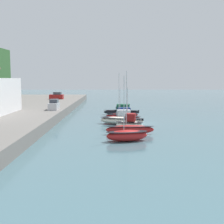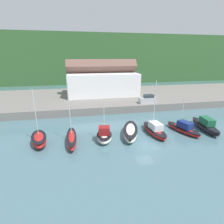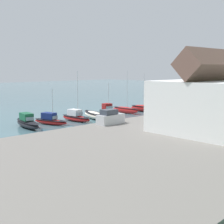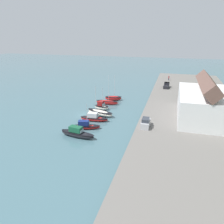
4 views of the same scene
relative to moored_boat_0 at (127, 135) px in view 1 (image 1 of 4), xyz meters
name	(u,v)px [view 1 (image 1 of 4)]	position (x,y,z in m)	size (l,w,h in m)	color
ground_plane	(143,123)	(16.00, -3.77, -0.81)	(320.00, 320.00, 0.00)	#476B75
moored_boat_0	(127,135)	(0.00, 0.00, 0.00)	(3.42, 6.02, 8.62)	red
moored_boat_1	(130,129)	(4.95, -0.68, -0.04)	(1.72, 7.34, 9.37)	red
moored_boat_2	(130,123)	(10.08, -0.90, 0.12)	(3.06, 4.75, 6.79)	white
moored_boat_3	(122,120)	(14.81, 0.25, -0.08)	(4.81, 8.57, 1.39)	white
moored_boat_4	(122,117)	(19.15, 0.04, -0.02)	(2.68, 7.54, 9.32)	red
moored_boat_5	(123,114)	(24.57, -0.25, -0.08)	(3.99, 7.50, 6.31)	red
moored_boat_6	(122,111)	(29.08, -0.18, 0.07)	(3.14, 8.45, 2.43)	black
parked_car_0	(57,96)	(55.06, 19.10, 1.89)	(2.08, 4.31, 2.16)	maroon
parked_car_1	(54,105)	(23.48, 14.03, 1.89)	(4.22, 1.85, 2.16)	#B7B7BC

